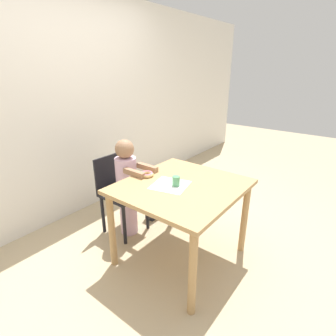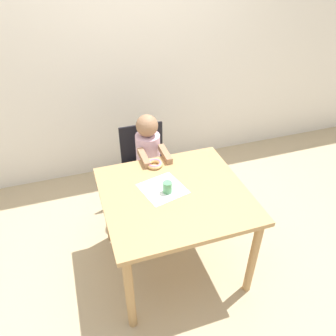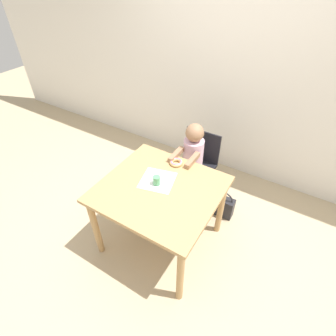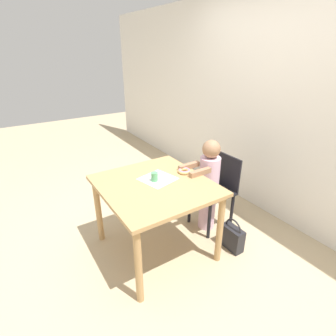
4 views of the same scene
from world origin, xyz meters
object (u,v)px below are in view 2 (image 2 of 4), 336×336
cup (167,187)px  chair (146,167)px  handbag (191,192)px  donut (155,164)px  child_figure (149,165)px

cup → chair: bearing=87.4°
handbag → cup: 1.02m
donut → handbag: (0.45, 0.29, -0.64)m
chair → handbag: bearing=-16.6°
donut → handbag: size_ratio=0.37×
donut → handbag: bearing=33.1°
chair → handbag: 0.54m
donut → chair: bearing=85.8°
child_figure → handbag: 0.59m
child_figure → donut: (-0.03, -0.30, 0.22)m
donut → cup: (-0.00, -0.34, 0.02)m
chair → handbag: (0.42, -0.12, -0.32)m
chair → child_figure: bearing=-90.0°
donut → cup: size_ratio=1.47×
chair → child_figure: size_ratio=0.80×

